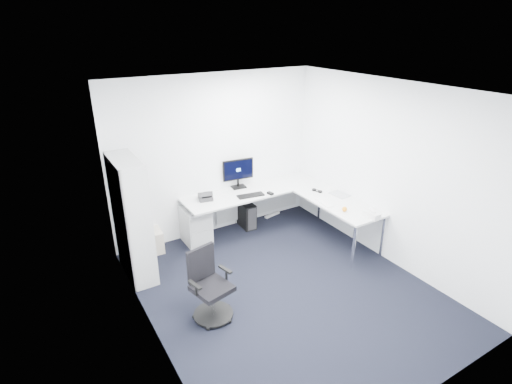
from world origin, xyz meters
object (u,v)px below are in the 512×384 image
monitor (238,173)px  bookshelf (132,219)px  l_desk (266,217)px  laptop (340,189)px  task_chair (212,286)px

monitor → bookshelf: bearing=-157.9°
l_desk → monitor: monitor is taller
monitor → laptop: (1.29, -1.16, -0.15)m
monitor → laptop: size_ratio=1.70×
bookshelf → laptop: bearing=-10.4°
task_chair → bookshelf: bearing=97.5°
l_desk → task_chair: size_ratio=2.76×
task_chair → monitor: (1.46, 1.99, 0.54)m
task_chair → monitor: 2.53m
l_desk → monitor: 0.89m
bookshelf → laptop: bookshelf is taller
l_desk → bookshelf: 2.24m
bookshelf → monitor: bookshelf is taller
task_chair → monitor: bearing=40.8°
task_chair → monitor: monitor is taller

